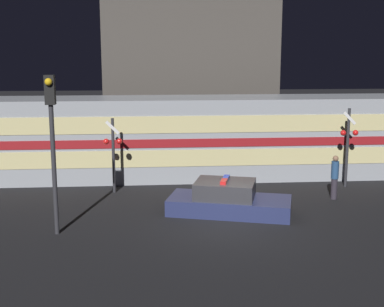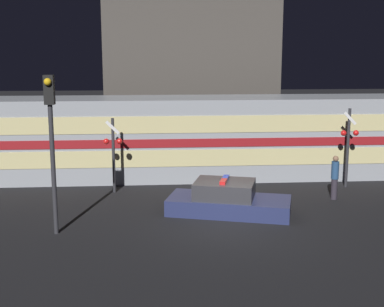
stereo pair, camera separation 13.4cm
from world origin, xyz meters
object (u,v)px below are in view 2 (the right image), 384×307
Objects in this scene: traffic_light_corner at (51,129)px; pedestrian at (335,177)px; police_car at (228,201)px; crossing_signal_near at (348,142)px; train at (163,138)px.

pedestrian is at bearing 17.65° from traffic_light_corner.
traffic_light_corner is (-10.23, -3.26, 2.50)m from pedestrian.
pedestrian is 0.35× the size of traffic_light_corner.
traffic_light_corner is (-5.79, -1.75, 2.92)m from police_car.
crossing_signal_near is 0.67× the size of traffic_light_corner.
train is 7.91m from pedestrian.
traffic_light_corner reaches higher than pedestrian.
traffic_light_corner is (-3.58, -7.44, 1.55)m from train.
crossing_signal_near is at bearing 46.33° from police_car.
train is at bearing 147.84° from pedestrian.
train is at bearing 162.66° from crossing_signal_near.
traffic_light_corner reaches higher than police_car.
crossing_signal_near reaches higher than police_car.
pedestrian is 11.03m from traffic_light_corner.
traffic_light_corner is at bearing -147.14° from police_car.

